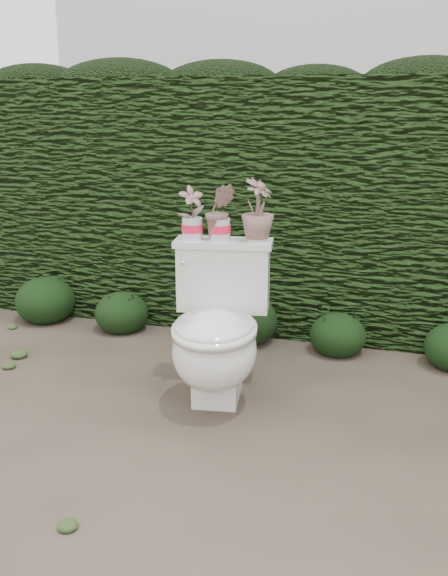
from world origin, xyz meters
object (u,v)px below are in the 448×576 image
(toilet, at_px, (217,334))
(potted_plant_left, at_px, (192,214))
(potted_plant_center, at_px, (220,213))
(potted_plant_right, at_px, (258,212))

(toilet, bearing_deg, potted_plant_left, 123.96)
(toilet, height_order, potted_plant_left, potted_plant_left)
(potted_plant_center, bearing_deg, potted_plant_left, 172.01)
(potted_plant_left, height_order, potted_plant_right, potted_plant_right)
(potted_plant_left, xyz_separation_m, potted_plant_center, (0.14, 0.02, 0.01))
(toilet, xyz_separation_m, potted_plant_center, (-0.06, 0.23, 0.56))
(potted_plant_right, bearing_deg, potted_plant_left, 112.86)
(potted_plant_left, bearing_deg, toilet, -91.98)
(potted_plant_left, distance_m, potted_plant_center, 0.14)
(potted_plant_center, xyz_separation_m, potted_plant_right, (0.19, 0.03, 0.01))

